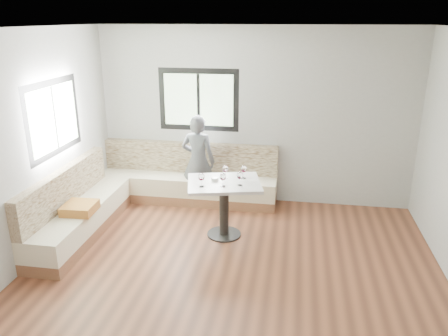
# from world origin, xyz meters

# --- Properties ---
(room) EXTENTS (5.01, 5.01, 2.81)m
(room) POSITION_xyz_m (-0.08, 0.08, 1.41)
(room) COLOR brown
(room) RESTS_ON ground
(banquette) EXTENTS (2.90, 2.80, 0.95)m
(banquette) POSITION_xyz_m (-1.59, 1.63, 0.33)
(banquette) COLOR #8A5C41
(banquette) RESTS_ON ground
(table) EXTENTS (1.12, 0.96, 0.80)m
(table) POSITION_xyz_m (-0.26, 1.14, 0.60)
(table) COLOR black
(table) RESTS_ON ground
(person) EXTENTS (0.59, 0.43, 1.49)m
(person) POSITION_xyz_m (-0.84, 2.12, 0.75)
(person) COLOR #4E5157
(person) RESTS_ON ground
(olive_ramekin) EXTENTS (0.10, 0.10, 0.04)m
(olive_ramekin) POSITION_xyz_m (-0.39, 1.19, 0.82)
(olive_ramekin) COLOR white
(olive_ramekin) RESTS_ON table
(wine_glass_a) EXTENTS (0.08, 0.08, 0.19)m
(wine_glass_a) POSITION_xyz_m (-0.52, 0.92, 0.93)
(wine_glass_a) COLOR white
(wine_glass_a) RESTS_ON table
(wine_glass_b) EXTENTS (0.08, 0.08, 0.19)m
(wine_glass_b) POSITION_xyz_m (-0.25, 0.97, 0.93)
(wine_glass_b) COLOR white
(wine_glass_b) RESTS_ON table
(wine_glass_c) EXTENTS (0.08, 0.08, 0.19)m
(wine_glass_c) POSITION_xyz_m (-0.03, 1.05, 0.93)
(wine_glass_c) COLOR white
(wine_glass_c) RESTS_ON table
(wine_glass_d) EXTENTS (0.08, 0.08, 0.19)m
(wine_glass_d) POSITION_xyz_m (-0.27, 1.29, 0.93)
(wine_glass_d) COLOR white
(wine_glass_d) RESTS_ON table
(wine_glass_e) EXTENTS (0.08, 0.08, 0.19)m
(wine_glass_e) POSITION_xyz_m (-0.02, 1.32, 0.93)
(wine_glass_e) COLOR white
(wine_glass_e) RESTS_ON table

